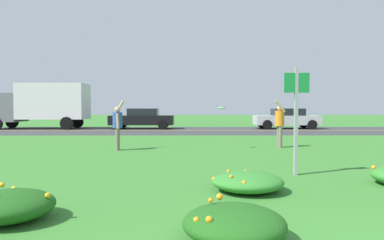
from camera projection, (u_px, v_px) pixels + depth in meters
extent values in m
plane|color=#387A2D|center=(236.00, 150.00, 12.55)|extent=(120.00, 120.00, 0.00)
cube|color=#38383A|center=(215.00, 130.00, 23.14)|extent=(120.00, 8.27, 0.01)
cube|color=yellow|center=(215.00, 130.00, 23.14)|extent=(120.00, 0.16, 0.00)
ellipsoid|color=#337F2D|center=(248.00, 182.00, 6.32)|extent=(1.30, 1.23, 0.35)
sphere|color=orange|center=(223.00, 176.00, 6.69)|extent=(0.06, 0.06, 0.06)
sphere|color=orange|center=(229.00, 175.00, 6.69)|extent=(0.07, 0.07, 0.07)
sphere|color=orange|center=(214.00, 179.00, 6.35)|extent=(0.08, 0.08, 0.08)
sphere|color=orange|center=(231.00, 177.00, 6.03)|extent=(0.06, 0.06, 0.06)
sphere|color=orange|center=(246.00, 171.00, 6.58)|extent=(0.06, 0.06, 0.06)
sphere|color=orange|center=(244.00, 183.00, 5.82)|extent=(0.07, 0.07, 0.07)
sphere|color=orange|center=(228.00, 171.00, 6.52)|extent=(0.07, 0.07, 0.07)
ellipsoid|color=#1E5619|center=(234.00, 224.00, 3.96)|extent=(1.18, 1.19, 0.40)
sphere|color=orange|center=(221.00, 210.00, 4.34)|extent=(0.08, 0.08, 0.08)
sphere|color=orange|center=(211.00, 200.00, 4.14)|extent=(0.06, 0.06, 0.06)
sphere|color=orange|center=(209.00, 220.00, 3.65)|extent=(0.07, 0.07, 0.07)
sphere|color=orange|center=(220.00, 197.00, 4.34)|extent=(0.09, 0.09, 0.09)
sphere|color=orange|center=(266.00, 224.00, 3.68)|extent=(0.06, 0.06, 0.06)
sphere|color=orange|center=(196.00, 220.00, 3.74)|extent=(0.07, 0.07, 0.07)
ellipsoid|color=#1E5619|center=(9.00, 206.00, 4.68)|extent=(1.20, 1.14, 0.40)
sphere|color=gold|center=(2.00, 185.00, 5.09)|extent=(0.08, 0.08, 0.08)
sphere|color=gold|center=(48.00, 195.00, 4.66)|extent=(0.07, 0.07, 0.07)
sphere|color=gold|center=(14.00, 189.00, 5.08)|extent=(0.09, 0.09, 0.09)
sphere|color=gold|center=(15.00, 205.00, 4.33)|extent=(0.06, 0.06, 0.06)
sphere|color=orange|center=(374.00, 167.00, 7.08)|extent=(0.09, 0.09, 0.09)
cube|color=#93969B|center=(296.00, 121.00, 7.82)|extent=(0.07, 0.10, 2.42)
cube|color=#197F38|center=(297.00, 83.00, 7.76)|extent=(0.56, 0.03, 0.44)
cylinder|color=#2D4C9E|center=(118.00, 120.00, 12.39)|extent=(0.34, 0.34, 0.56)
sphere|color=tan|center=(117.00, 110.00, 12.38)|extent=(0.21, 0.21, 0.21)
cylinder|color=#726B5B|center=(118.00, 139.00, 12.50)|extent=(0.14, 0.14, 0.79)
cylinder|color=#726B5B|center=(118.00, 139.00, 12.33)|extent=(0.14, 0.14, 0.79)
cylinder|color=tan|center=(119.00, 107.00, 12.58)|extent=(0.36, 0.14, 0.49)
cylinder|color=tan|center=(118.00, 121.00, 12.20)|extent=(0.12, 0.10, 0.53)
cylinder|color=orange|center=(280.00, 118.00, 13.25)|extent=(0.34, 0.34, 0.58)
sphere|color=tan|center=(280.00, 108.00, 13.24)|extent=(0.21, 0.21, 0.21)
cylinder|color=#726B5B|center=(280.00, 137.00, 13.19)|extent=(0.14, 0.14, 0.82)
cylinder|color=#726B5B|center=(279.00, 136.00, 13.36)|extent=(0.14, 0.14, 0.82)
cylinder|color=tan|center=(280.00, 106.00, 13.03)|extent=(0.42, 0.15, 0.48)
cylinder|color=tan|center=(277.00, 119.00, 13.45)|extent=(0.12, 0.10, 0.55)
cylinder|color=white|center=(222.00, 108.00, 12.70)|extent=(0.27, 0.27, 0.09)
torus|color=white|center=(222.00, 108.00, 12.70)|extent=(0.27, 0.27, 0.09)
cube|color=#B7BABF|center=(286.00, 120.00, 25.01)|extent=(4.50, 1.82, 0.66)
cube|color=black|center=(288.00, 112.00, 24.99)|extent=(2.10, 1.64, 0.52)
cylinder|color=black|center=(267.00, 125.00, 24.12)|extent=(0.66, 0.22, 0.66)
cylinder|color=black|center=(262.00, 124.00, 25.90)|extent=(0.66, 0.22, 0.66)
cylinder|color=black|center=(312.00, 125.00, 24.14)|extent=(0.66, 0.22, 0.66)
cylinder|color=black|center=(304.00, 124.00, 25.92)|extent=(0.66, 0.22, 0.66)
cube|color=black|center=(142.00, 120.00, 24.94)|extent=(4.50, 1.82, 0.66)
cube|color=black|center=(143.00, 112.00, 24.92)|extent=(2.10, 1.64, 0.52)
cylinder|color=black|center=(118.00, 125.00, 24.05)|extent=(0.66, 0.22, 0.66)
cylinder|color=black|center=(123.00, 124.00, 25.83)|extent=(0.66, 0.22, 0.66)
cylinder|color=black|center=(163.00, 125.00, 24.07)|extent=(0.66, 0.22, 0.66)
cylinder|color=black|center=(165.00, 124.00, 25.85)|extent=(0.66, 0.22, 0.66)
cube|color=slate|center=(7.00, 107.00, 24.85)|extent=(2.10, 2.30, 2.00)
cube|color=silver|center=(54.00, 101.00, 24.86)|extent=(4.60, 2.30, 2.50)
cylinder|color=black|center=(12.00, 122.00, 25.99)|extent=(0.88, 0.26, 0.88)
cylinder|color=black|center=(67.00, 123.00, 23.82)|extent=(0.88, 0.26, 0.88)
cylinder|color=black|center=(77.00, 122.00, 26.02)|extent=(0.88, 0.26, 0.88)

